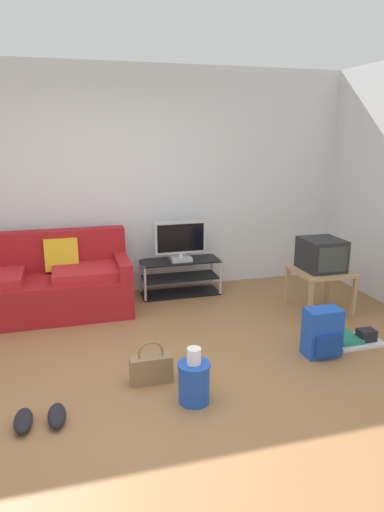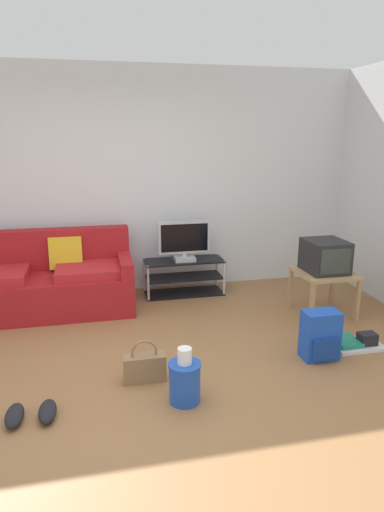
% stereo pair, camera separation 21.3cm
% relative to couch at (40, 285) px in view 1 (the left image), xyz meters
% --- Properties ---
extents(ground_plane, '(9.00, 9.80, 0.02)m').
position_rel_couch_xyz_m(ground_plane, '(0.83, -1.89, -0.34)').
color(ground_plane, olive).
extents(wall_back, '(9.00, 0.10, 2.70)m').
position_rel_couch_xyz_m(wall_back, '(0.83, 0.56, 1.02)').
color(wall_back, silver).
rests_on(wall_back, ground_plane).
extents(couch, '(1.93, 0.82, 0.87)m').
position_rel_couch_xyz_m(couch, '(0.00, 0.00, 0.00)').
color(couch, maroon).
rests_on(couch, ground_plane).
extents(tv_stand, '(0.96, 0.37, 0.43)m').
position_rel_couch_xyz_m(tv_stand, '(1.62, 0.19, -0.11)').
color(tv_stand, black).
rests_on(tv_stand, ground_plane).
extents(flat_tv, '(0.63, 0.22, 0.48)m').
position_rel_couch_xyz_m(flat_tv, '(1.62, 0.17, 0.34)').
color(flat_tv, '#B2B2B7').
rests_on(flat_tv, tv_stand).
extents(side_table, '(0.58, 0.58, 0.48)m').
position_rel_couch_xyz_m(side_table, '(2.97, -0.76, 0.08)').
color(side_table, tan).
rests_on(side_table, ground_plane).
extents(crt_tv, '(0.41, 0.45, 0.34)m').
position_rel_couch_xyz_m(crt_tv, '(2.97, -0.75, 0.32)').
color(crt_tv, '#232326').
rests_on(crt_tv, side_table).
extents(backpack, '(0.31, 0.27, 0.44)m').
position_rel_couch_xyz_m(backpack, '(2.45, -1.69, -0.12)').
color(backpack, blue).
rests_on(backpack, ground_plane).
extents(handbag, '(0.33, 0.13, 0.35)m').
position_rel_couch_xyz_m(handbag, '(0.90, -1.74, -0.21)').
color(handbag, olive).
rests_on(handbag, ground_plane).
extents(cleaning_bucket, '(0.24, 0.24, 0.43)m').
position_rel_couch_xyz_m(cleaning_bucket, '(1.15, -2.09, -0.15)').
color(cleaning_bucket, blue).
rests_on(cleaning_bucket, ground_plane).
extents(sneakers_pair, '(0.34, 0.28, 0.09)m').
position_rel_couch_xyz_m(sneakers_pair, '(0.07, -2.07, -0.28)').
color(sneakers_pair, black).
rests_on(sneakers_pair, ground_plane).
extents(floor_tray, '(0.46, 0.32, 0.14)m').
position_rel_couch_xyz_m(floor_tray, '(2.89, -1.57, -0.29)').
color(floor_tray, silver).
rests_on(floor_tray, ground_plane).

